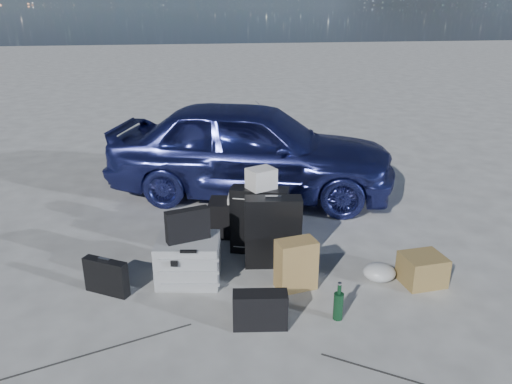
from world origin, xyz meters
TOP-DOWN VIEW (x-y plane):
  - ground at (0.00, 0.00)m, footprint 60.00×60.00m
  - car at (0.26, 2.55)m, footprint 3.89×2.52m
  - pelican_case at (-0.64, 0.46)m, footprint 0.61×0.53m
  - laptop_bag at (-0.63, 0.46)m, footprint 0.40×0.20m
  - briefcase at (-1.35, 0.35)m, footprint 0.39×0.29m
  - suitcase_left at (0.16, 0.61)m, footprint 0.55×0.26m
  - suitcase_right at (0.08, 0.91)m, footprint 0.60×0.37m
  - white_carton at (0.10, 0.91)m, footprint 0.31×0.28m
  - duffel_bag at (0.00, 1.33)m, footprint 0.82×0.48m
  - flat_box_white at (0.01, 1.35)m, footprint 0.44×0.36m
  - flat_box_black at (0.01, 1.35)m, footprint 0.32×0.28m
  - kraft_bag at (0.28, 0.17)m, footprint 0.37×0.26m
  - cardboard_box at (1.41, 0.06)m, footprint 0.38×0.34m
  - plastic_bag at (1.05, 0.17)m, footprint 0.35×0.32m
  - messenger_bag at (-0.13, -0.34)m, footprint 0.44×0.21m
  - green_bottle at (0.50, -0.34)m, footprint 0.10×0.10m

SIDE VIEW (x-z plane):
  - ground at x=0.00m, z-range 0.00..0.00m
  - plastic_bag at x=1.05m, z-range 0.00..0.16m
  - cardboard_box at x=1.41m, z-range 0.00..0.27m
  - messenger_bag at x=-0.13m, z-range 0.00..0.29m
  - green_bottle at x=0.50m, z-range 0.00..0.31m
  - briefcase at x=-1.35m, z-range 0.00..0.32m
  - duffel_bag at x=0.00m, z-range 0.00..0.39m
  - pelican_case at x=-0.64m, z-range 0.00..0.40m
  - kraft_bag at x=0.28m, z-range 0.00..0.45m
  - suitcase_right at x=0.08m, z-range 0.00..0.68m
  - suitcase_left at x=0.16m, z-range 0.00..0.69m
  - flat_box_white at x=0.01m, z-range 0.39..0.45m
  - flat_box_black at x=0.01m, z-range 0.45..0.51m
  - laptop_bag at x=-0.63m, z-range 0.40..0.69m
  - car at x=0.26m, z-range 0.00..1.23m
  - white_carton at x=0.10m, z-range 0.68..0.88m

